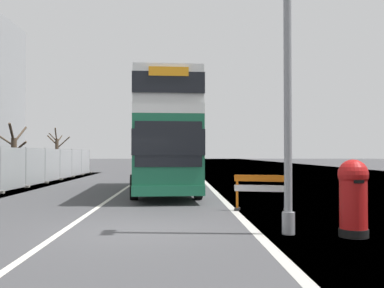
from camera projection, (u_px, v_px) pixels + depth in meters
name	position (u px, v px, depth m)	size (l,w,h in m)	color
ground	(159.00, 231.00, 10.44)	(140.00, 280.00, 0.10)	#424244
double_decker_bus	(164.00, 136.00, 20.68)	(3.28, 11.71, 4.98)	#196042
lamppost_foreground	(288.00, 69.00, 9.85)	(0.29, 0.70, 7.95)	gray
red_pillar_postbox	(353.00, 194.00, 9.48)	(0.66, 0.66, 1.70)	black
roadworks_barrier	(261.00, 188.00, 13.72)	(1.72, 0.87, 1.14)	orange
construction_site_fence	(53.00, 165.00, 28.27)	(0.44, 24.00, 2.17)	#A8AAAD
car_oncoming_near	(170.00, 162.00, 39.40)	(2.03, 4.05, 2.28)	black
car_receding_mid	(173.00, 161.00, 46.64)	(2.05, 4.40, 2.23)	black
bare_tree_far_verge_near	(14.00, 152.00, 34.82)	(2.66, 2.71, 4.26)	#4C3D2D
bare_tree_far_verge_mid	(57.00, 150.00, 52.32)	(3.09, 2.29, 4.90)	#4C3D2D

